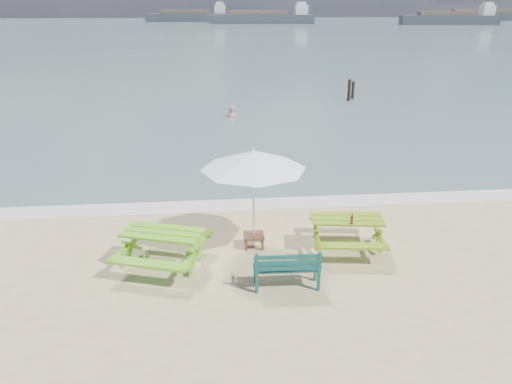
{
  "coord_description": "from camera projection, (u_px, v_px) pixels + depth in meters",
  "views": [
    {
      "loc": [
        -1.44,
        -8.35,
        5.4
      ],
      "look_at": [
        -0.33,
        3.0,
        1.0
      ],
      "focal_mm": 35.0,
      "sensor_mm": 36.0,
      "label": 1
    }
  ],
  "objects": [
    {
      "name": "cargo_ships",
      "position": [
        423.0,
        18.0,
        126.7
      ],
      "size": [
        141.64,
        30.52,
        4.4
      ],
      "color": "#373B41",
      "rests_on": "ground"
    },
    {
      "name": "beer_bottle",
      "position": [
        352.0,
        220.0,
        11.03
      ],
      "size": [
        0.06,
        0.06,
        0.25
      ],
      "color": "brown",
      "rests_on": "picnic_table_right"
    },
    {
      "name": "picnic_table_left",
      "position": [
        164.0,
        249.0,
        10.73
      ],
      "size": [
        2.2,
        2.32,
        0.81
      ],
      "color": "#61B31B",
      "rests_on": "ground"
    },
    {
      "name": "side_table",
      "position": [
        254.0,
        240.0,
        11.63
      ],
      "size": [
        0.49,
        0.49,
        0.31
      ],
      "color": "brown",
      "rests_on": "ground"
    },
    {
      "name": "picnic_table_right",
      "position": [
        347.0,
        234.0,
        11.47
      ],
      "size": [
        1.83,
        1.98,
        0.77
      ],
      "color": "#6C9416",
      "rests_on": "ground"
    },
    {
      "name": "sea",
      "position": [
        213.0,
        32.0,
        88.75
      ],
      "size": [
        300.0,
        300.0,
        0.0
      ],
      "primitive_type": "plane",
      "color": "slate",
      "rests_on": "ground"
    },
    {
      "name": "park_bench",
      "position": [
        286.0,
        275.0,
        9.98
      ],
      "size": [
        1.34,
        0.49,
        0.81
      ],
      "color": "#0F423E",
      "rests_on": "ground"
    },
    {
      "name": "foam_strip",
      "position": [
        262.0,
        204.0,
        14.09
      ],
      "size": [
        22.0,
        0.9,
        0.01
      ],
      "primitive_type": "cube",
      "color": "silver",
      "rests_on": "ground"
    },
    {
      "name": "mooring_pilings",
      "position": [
        351.0,
        92.0,
        28.66
      ],
      "size": [
        0.59,
        0.79,
        1.42
      ],
      "color": "black",
      "rests_on": "ground"
    },
    {
      "name": "swimmer",
      "position": [
        232.0,
        123.0,
        24.75
      ],
      "size": [
        0.65,
        0.44,
        1.72
      ],
      "color": "tan",
      "rests_on": "ground"
    },
    {
      "name": "patio_umbrella",
      "position": [
        254.0,
        160.0,
        10.92
      ],
      "size": [
        2.43,
        2.43,
        2.34
      ],
      "color": "silver",
      "rests_on": "ground"
    }
  ]
}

